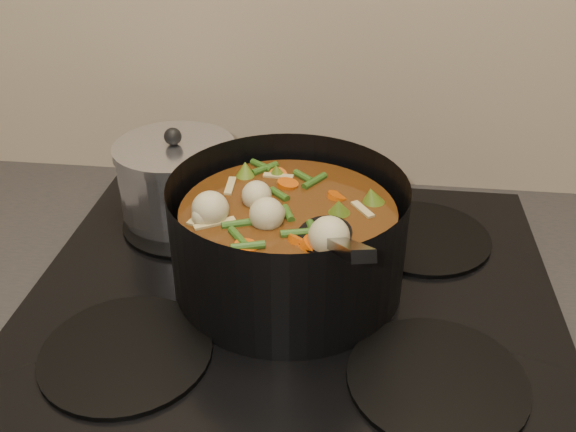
# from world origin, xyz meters

# --- Properties ---
(stovetop) EXTENTS (0.62, 0.54, 0.03)m
(stovetop) POSITION_xyz_m (0.00, 1.93, 0.92)
(stovetop) COLOR black
(stovetop) RESTS_ON counter
(stockpot) EXTENTS (0.27, 0.36, 0.20)m
(stockpot) POSITION_xyz_m (-0.01, 1.94, 0.99)
(stockpot) COLOR black
(stockpot) RESTS_ON stovetop
(saucepan) EXTENTS (0.16, 0.16, 0.13)m
(saucepan) POSITION_xyz_m (-0.18, 2.08, 0.99)
(saucepan) COLOR silver
(saucepan) RESTS_ON stovetop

